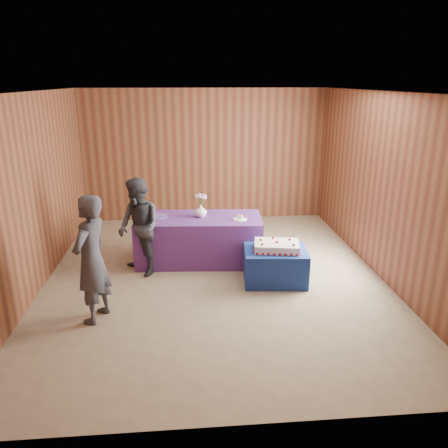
{
  "coord_description": "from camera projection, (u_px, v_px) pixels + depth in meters",
  "views": [
    {
      "loc": [
        -0.38,
        -6.02,
        2.85
      ],
      "look_at": [
        0.15,
        0.1,
        0.82
      ],
      "focal_mm": 35.0,
      "sensor_mm": 36.0,
      "label": 1
    }
  ],
  "objects": [
    {
      "name": "guest_right",
      "position": [
        139.0,
        227.0,
        6.54
      ],
      "size": [
        0.87,
        0.92,
        1.49
      ],
      "primitive_type": "imported",
      "rotation": [
        0.0,
        0.0,
        -0.98
      ],
      "color": "#2E2F37",
      "rests_on": "ground"
    },
    {
      "name": "flower_spray",
      "position": [
        201.0,
        197.0,
        6.93
      ],
      "size": [
        0.2,
        0.2,
        0.15
      ],
      "color": "#326729",
      "rests_on": "vase"
    },
    {
      "name": "knife",
      "position": [
        243.0,
        222.0,
        6.75
      ],
      "size": [
        0.26,
        0.09,
        0.0
      ],
      "primitive_type": "cube",
      "rotation": [
        0.0,
        0.0,
        0.28
      ],
      "color": "silver",
      "rests_on": "serving_table"
    },
    {
      "name": "sheet_cake",
      "position": [
        277.0,
        246.0,
        6.32
      ],
      "size": [
        0.73,
        0.56,
        0.16
      ],
      "rotation": [
        0.0,
        0.0,
        -0.17
      ],
      "color": "white",
      "rests_on": "cake_table"
    },
    {
      "name": "ground",
      "position": [
        214.0,
        277.0,
        6.62
      ],
      "size": [
        6.0,
        6.0,
        0.0
      ],
      "primitive_type": "plane",
      "color": "gray",
      "rests_on": "ground"
    },
    {
      "name": "serving_table",
      "position": [
        199.0,
        239.0,
        7.12
      ],
      "size": [
        2.06,
        1.04,
        0.75
      ],
      "primitive_type": "cube",
      "rotation": [
        0.0,
        0.0,
        -0.07
      ],
      "color": "#582E7F",
      "rests_on": "ground"
    },
    {
      "name": "room_shell",
      "position": [
        214.0,
        159.0,
        6.05
      ],
      "size": [
        5.04,
        6.04,
        2.72
      ],
      "color": "brown",
      "rests_on": "ground"
    },
    {
      "name": "plate",
      "position": [
        240.0,
        219.0,
        6.89
      ],
      "size": [
        0.23,
        0.23,
        0.01
      ],
      "primitive_type": "cylinder",
      "rotation": [
        0.0,
        0.0,
        0.06
      ],
      "color": "white",
      "rests_on": "serving_table"
    },
    {
      "name": "vase",
      "position": [
        201.0,
        211.0,
        7.0
      ],
      "size": [
        0.22,
        0.22,
        0.2
      ],
      "primitive_type": "imported",
      "rotation": [
        0.0,
        0.0,
        0.17
      ],
      "color": "white",
      "rests_on": "serving_table"
    },
    {
      "name": "cake_slice",
      "position": [
        240.0,
        217.0,
        6.87
      ],
      "size": [
        0.09,
        0.08,
        0.08
      ],
      "rotation": [
        0.0,
        0.0,
        -0.31
      ],
      "color": "white",
      "rests_on": "plate"
    },
    {
      "name": "platter",
      "position": [
        157.0,
        216.0,
        7.03
      ],
      "size": [
        0.41,
        0.41,
        0.02
      ],
      "primitive_type": "cylinder",
      "rotation": [
        0.0,
        0.0,
        -0.26
      ],
      "color": "#6452A4",
      "rests_on": "serving_table"
    },
    {
      "name": "guest_left",
      "position": [
        91.0,
        260.0,
        5.23
      ],
      "size": [
        0.57,
        0.68,
        1.6
      ],
      "primitive_type": "imported",
      "rotation": [
        0.0,
        0.0,
        -1.93
      ],
      "color": "#34353E",
      "rests_on": "ground"
    },
    {
      "name": "cake_table",
      "position": [
        275.0,
        265.0,
        6.43
      ],
      "size": [
        0.96,
        0.78,
        0.5
      ],
      "primitive_type": "cube",
      "rotation": [
        0.0,
        0.0,
        -0.09
      ],
      "color": "navy",
      "rests_on": "ground"
    }
  ]
}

